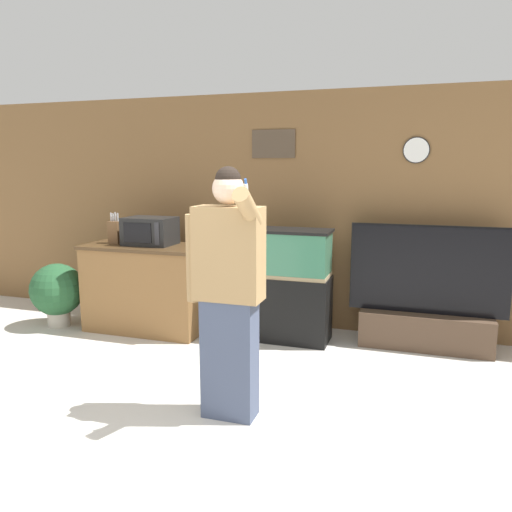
{
  "coord_description": "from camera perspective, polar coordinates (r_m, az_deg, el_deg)",
  "views": [
    {
      "loc": [
        1.24,
        -2.35,
        1.79
      ],
      "look_at": [
        -0.05,
        1.61,
        1.05
      ],
      "focal_mm": 35.0,
      "sensor_mm": 36.0,
      "label": 1
    }
  ],
  "objects": [
    {
      "name": "knife_block",
      "position": [
        5.76,
        -15.83,
        2.71
      ],
      "size": [
        0.12,
        0.1,
        0.34
      ],
      "color": "brown",
      "rests_on": "counter_island"
    },
    {
      "name": "aquarium_on_stand",
      "position": [
        5.2,
        3.37,
        -3.3
      ],
      "size": [
        0.93,
        0.44,
        1.17
      ],
      "color": "black",
      "rests_on": "ground_plane"
    },
    {
      "name": "potted_plant",
      "position": [
        6.09,
        -21.78,
        -3.73
      ],
      "size": [
        0.59,
        0.59,
        0.72
      ],
      "color": "#B2A899",
      "rests_on": "ground_plane"
    },
    {
      "name": "person_standing",
      "position": [
        3.51,
        -3.26,
        -3.99
      ],
      "size": [
        0.57,
        0.43,
        1.8
      ],
      "color": "#424C66",
      "rests_on": "ground_plane"
    },
    {
      "name": "tv_on_stand",
      "position": [
        5.29,
        18.82,
        -6.18
      ],
      "size": [
        1.53,
        0.4,
        1.24
      ],
      "color": "#4C3828",
      "rests_on": "ground_plane"
    },
    {
      "name": "counter_island",
      "position": [
        5.67,
        -12.36,
        -3.52
      ],
      "size": [
        1.34,
        0.67,
        0.96
      ],
      "color": "brown",
      "rests_on": "ground_plane"
    },
    {
      "name": "wall_back_paneled",
      "position": [
        5.59,
        5.16,
        5.03
      ],
      "size": [
        10.0,
        0.08,
        2.6
      ],
      "color": "brown",
      "rests_on": "ground_plane"
    },
    {
      "name": "microwave",
      "position": [
        5.57,
        -12.01,
        2.82
      ],
      "size": [
        0.53,
        0.39,
        0.3
      ],
      "color": "black",
      "rests_on": "counter_island"
    },
    {
      "name": "ground_plane",
      "position": [
        3.21,
        -8.92,
        -24.0
      ],
      "size": [
        18.0,
        18.0,
        0.0
      ],
      "primitive_type": "plane",
      "color": "beige"
    }
  ]
}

